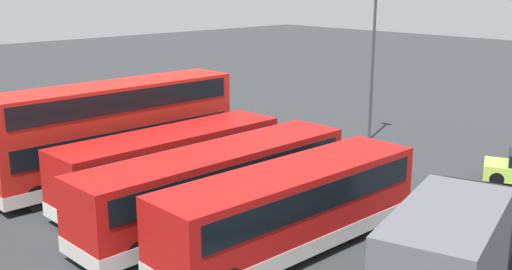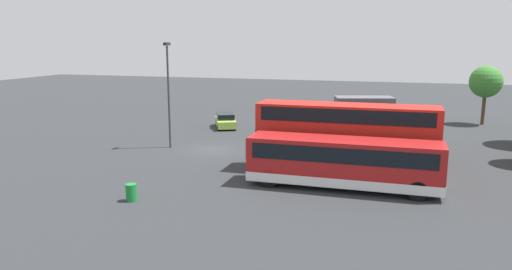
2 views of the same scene
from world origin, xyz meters
The scene contains 9 objects.
ground_plane centered at (0.00, 0.00, 0.00)m, with size 140.00×140.00×0.00m, color #2D3033.
bus_single_deck_near_end centered at (-6.99, 10.39, 1.62)m, with size 2.72×10.57×2.95m.
bus_single_deck_second centered at (-3.45, 10.67, 1.62)m, with size 2.79×11.77×2.95m.
bus_single_deck_third centered at (-0.07, 10.38, 1.62)m, with size 2.78×10.34×2.95m.
bus_double_decker_fourth centered at (3.75, 10.70, 2.45)m, with size 2.61×11.68×4.55m.
bus_single_deck_fifth centered at (7.20, 10.95, 1.62)m, with size 2.65×11.29×2.95m.
box_truck_blue centered at (-12.56, 9.77, 1.71)m, with size 4.44×7.90×3.20m.
lamp_post_tall centered at (0.13, -3.83, 4.91)m, with size 0.70×0.30×8.44m.
waste_bin_yellow centered at (12.85, 0.22, 0.47)m, with size 0.60×0.60×0.95m, color #197F33.
Camera 1 is at (-20.03, 24.43, 9.03)m, focal length 42.27 mm.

